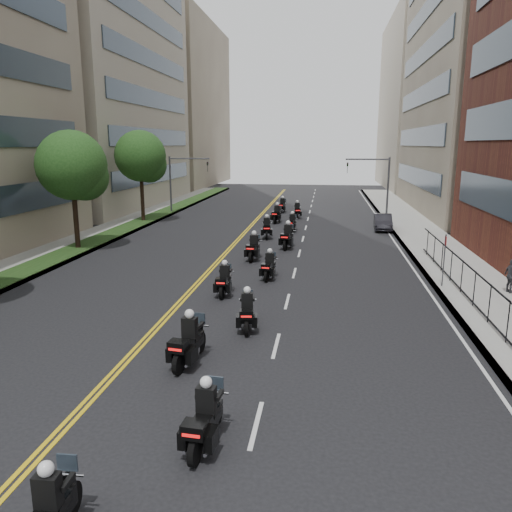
{
  "coord_description": "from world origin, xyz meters",
  "views": [
    {
      "loc": [
        4.73,
        -6.02,
        6.8
      ],
      "look_at": [
        1.67,
        15.97,
        1.79
      ],
      "focal_mm": 35.0,
      "sensor_mm": 36.0,
      "label": 1
    }
  ],
  "objects": [
    {
      "name": "motorcycle_6",
      "position": [
        0.58,
        22.8,
        0.69
      ],
      "size": [
        0.61,
        2.38,
        1.76
      ],
      "rotation": [
        0.0,
        0.0,
        -0.07
      ],
      "color": "black",
      "rests_on": "ground"
    },
    {
      "name": "motorcycle_10",
      "position": [
        0.55,
        37.38,
        0.7
      ],
      "size": [
        0.71,
        2.41,
        1.78
      ],
      "rotation": [
        0.0,
        0.0,
        -0.12
      ],
      "color": "black",
      "rests_on": "ground"
    },
    {
      "name": "grass_strip",
      "position": [
        -11.2,
        25.0,
        0.17
      ],
      "size": [
        2.0,
        90.0,
        0.04
      ],
      "primitive_type": "cube",
      "color": "black",
      "rests_on": "sidewalk_left"
    },
    {
      "name": "traffic_signal_right",
      "position": [
        9.54,
        42.0,
        3.7
      ],
      "size": [
        4.09,
        0.2,
        5.6
      ],
      "color": "#3F3F44",
      "rests_on": "ground"
    },
    {
      "name": "traffic_signal_left",
      "position": [
        -9.54,
        42.0,
        3.7
      ],
      "size": [
        4.09,
        0.2,
        5.6
      ],
      "color": "#3F3F44",
      "rests_on": "ground"
    },
    {
      "name": "motorcycle_5",
      "position": [
        1.98,
        18.66,
        0.62
      ],
      "size": [
        0.6,
        2.13,
        1.57
      ],
      "rotation": [
        0.0,
        0.0,
        -0.1
      ],
      "color": "black",
      "rests_on": "ground"
    },
    {
      "name": "iron_fence",
      "position": [
        11.0,
        12.0,
        0.9
      ],
      "size": [
        0.05,
        28.0,
        1.5
      ],
      "color": "black",
      "rests_on": "sidewalk_right"
    },
    {
      "name": "building_right_tan",
      "position": [
        21.48,
        48.0,
        15.0
      ],
      "size": [
        15.11,
        28.0,
        30.0
      ],
      "color": "gray",
      "rests_on": "ground"
    },
    {
      "name": "motorcycle_8",
      "position": [
        0.52,
        29.95,
        0.69
      ],
      "size": [
        0.69,
        2.38,
        1.75
      ],
      "rotation": [
        0.0,
        0.0,
        0.11
      ],
      "color": "black",
      "rests_on": "ground"
    },
    {
      "name": "motorcycle_7",
      "position": [
        2.33,
        26.47,
        0.73
      ],
      "size": [
        0.74,
        2.51,
        1.85
      ],
      "rotation": [
        0.0,
        0.0,
        -0.13
      ],
      "color": "black",
      "rests_on": "ground"
    },
    {
      "name": "pedestrian_c",
      "position": [
        13.21,
        17.24,
        0.94
      ],
      "size": [
        0.6,
        0.99,
        1.58
      ],
      "primitive_type": "imported",
      "rotation": [
        0.0,
        0.0,
        1.82
      ],
      "color": "#3D3E44",
      "rests_on": "sidewalk_right"
    },
    {
      "name": "street_trees",
      "position": [
        -11.05,
        18.61,
        5.13
      ],
      "size": [
        4.4,
        38.4,
        7.98
      ],
      "color": "black",
      "rests_on": "ground"
    },
    {
      "name": "motorcycle_12",
      "position": [
        0.45,
        44.14,
        0.66
      ],
      "size": [
        0.62,
        2.26,
        1.67
      ],
      "rotation": [
        0.0,
        0.0,
        -0.09
      ],
      "color": "black",
      "rests_on": "ground"
    },
    {
      "name": "motorcycle_11",
      "position": [
        2.17,
        40.46,
        0.66
      ],
      "size": [
        0.64,
        2.26,
        1.67
      ],
      "rotation": [
        0.0,
        0.0,
        0.1
      ],
      "color": "black",
      "rests_on": "ground"
    },
    {
      "name": "motorcycle_4",
      "position": [
        0.26,
        15.58,
        0.64
      ],
      "size": [
        0.51,
        2.2,
        1.62
      ],
      "rotation": [
        0.0,
        0.0,
        0.02
      ],
      "color": "black",
      "rests_on": "ground"
    },
    {
      "name": "sidewalk_right",
      "position": [
        12.0,
        25.0,
        0.07
      ],
      "size": [
        4.0,
        90.0,
        0.15
      ],
      "primitive_type": "cube",
      "color": "gray",
      "rests_on": "ground"
    },
    {
      "name": "motorcycle_3",
      "position": [
        1.97,
        11.44,
        0.64
      ],
      "size": [
        0.65,
        2.2,
        1.62
      ],
      "rotation": [
        0.0,
        0.0,
        0.12
      ],
      "color": "black",
      "rests_on": "ground"
    },
    {
      "name": "parked_sedan",
      "position": [
        9.4,
        34.86,
        0.63
      ],
      "size": [
        1.54,
        3.92,
        1.27
      ],
      "primitive_type": "imported",
      "rotation": [
        0.0,
        0.0,
        -0.05
      ],
      "color": "black",
      "rests_on": "ground"
    },
    {
      "name": "building_right_far",
      "position": [
        21.5,
        78.0,
        13.0
      ],
      "size": [
        15.0,
        28.0,
        26.0
      ],
      "primitive_type": "cube",
      "color": "#ACA08B",
      "rests_on": "ground"
    },
    {
      "name": "motorcycle_9",
      "position": [
        2.19,
        33.04,
        0.64
      ],
      "size": [
        0.67,
        2.18,
        1.61
      ],
      "rotation": [
        0.0,
        0.0,
        -0.14
      ],
      "color": "black",
      "rests_on": "ground"
    },
    {
      "name": "motorcycle_2",
      "position": [
        0.61,
        8.17,
        0.7
      ],
      "size": [
        0.73,
        2.39,
        1.76
      ],
      "rotation": [
        0.0,
        0.0,
        -0.14
      ],
      "color": "black",
      "rests_on": "ground"
    },
    {
      "name": "motorcycle_1",
      "position": [
        2.16,
        3.96,
        0.66
      ],
      "size": [
        0.6,
        2.26,
        1.67
      ],
      "rotation": [
        0.0,
        0.0,
        -0.08
      ],
      "color": "black",
      "rests_on": "ground"
    },
    {
      "name": "building_left_far",
      "position": [
        -22.0,
        78.0,
        13.0
      ],
      "size": [
        16.0,
        28.0,
        26.0
      ],
      "primitive_type": "cube",
      "color": "gray",
      "rests_on": "ground"
    },
    {
      "name": "building_left_mid",
      "position": [
        -21.98,
        48.0,
        17.0
      ],
      "size": [
        16.11,
        28.0,
        34.0
      ],
      "color": "#ACA08B",
      "rests_on": "ground"
    },
    {
      "name": "sidewalk_left",
      "position": [
        -12.0,
        25.0,
        0.07
      ],
      "size": [
        4.0,
        90.0,
        0.15
      ],
      "primitive_type": "cube",
      "color": "gray",
      "rests_on": "ground"
    }
  ]
}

